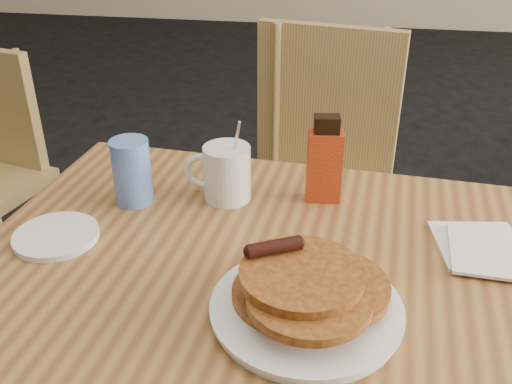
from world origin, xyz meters
TOP-DOWN VIEW (x-y plane):
  - main_table at (0.05, -0.03)m, footprint 1.21×0.87m
  - chair_main_far at (0.05, 0.72)m, footprint 0.50×0.51m
  - pancake_plate at (0.07, -0.15)m, footprint 0.29×0.29m
  - coffee_mug at (-0.12, 0.17)m, footprint 0.13×0.09m
  - syrup_bottle at (0.07, 0.20)m, footprint 0.07×0.05m
  - napkin_stack at (0.37, 0.06)m, footprint 0.18×0.19m
  - blue_tumbler at (-0.29, 0.12)m, footprint 0.09×0.09m
  - side_saucer at (-0.39, -0.03)m, footprint 0.18×0.18m

SIDE VIEW (x-z plane):
  - chair_main_far at x=0.05m, z-range 0.09..1.05m
  - main_table at x=0.05m, z-range 0.33..1.08m
  - napkin_stack at x=0.37m, z-range 0.75..0.76m
  - side_saucer at x=-0.39m, z-range 0.75..0.76m
  - pancake_plate at x=0.07m, z-range 0.73..0.83m
  - coffee_mug at x=-0.12m, z-range 0.72..0.90m
  - blue_tumbler at x=-0.29m, z-range 0.75..0.88m
  - syrup_bottle at x=0.07m, z-range 0.74..0.92m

